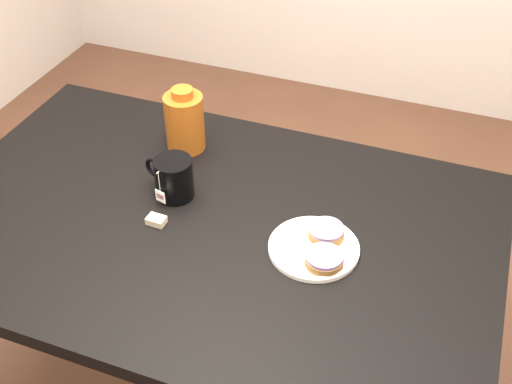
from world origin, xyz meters
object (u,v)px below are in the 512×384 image
table (210,245)px  bagel_front (324,259)px  mug (173,178)px  teabag_pouch (156,220)px  bagel_back (326,232)px  bagel_package (185,121)px  plate (314,247)px

table → bagel_front: 0.33m
table → bagel_front: bearing=-9.8°
table → mug: (-0.12, 0.06, 0.14)m
bagel_front → teabag_pouch: bearing=-180.0°
bagel_back → bagel_package: 0.53m
table → bagel_back: bagel_back is taller
teabag_pouch → bagel_front: bearing=0.0°
bagel_front → teabag_pouch: (-0.42, -0.00, -0.02)m
bagel_package → bagel_front: bearing=-32.9°
bagel_front → plate: bearing=129.1°
bagel_back → bagel_front: (0.02, -0.09, 0.00)m
mug → teabag_pouch: size_ratio=3.39×
bagel_front → teabag_pouch: 0.42m
table → mug: mug is taller
plate → mug: size_ratio=1.39×
table → teabag_pouch: (-0.11, -0.05, 0.09)m
bagel_package → mug: bearing=-72.7°
plate → teabag_pouch: 0.39m
bagel_front → teabag_pouch: size_ratio=2.36×
bagel_back → bagel_package: bagel_package is taller
table → teabag_pouch: size_ratio=31.11×
mug → teabag_pouch: bearing=-72.1°
teabag_pouch → plate: bearing=6.7°
bagel_package → plate: bearing=-31.0°
teabag_pouch → bagel_package: size_ratio=0.24×
mug → bagel_package: bearing=121.9°
table → mug: 0.19m
mug → table: bearing=-12.3°
bagel_back → mug: size_ratio=0.77×
table → bagel_package: (-0.18, 0.26, 0.17)m
plate → mug: mug is taller
plate → bagel_front: bearing=-50.9°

